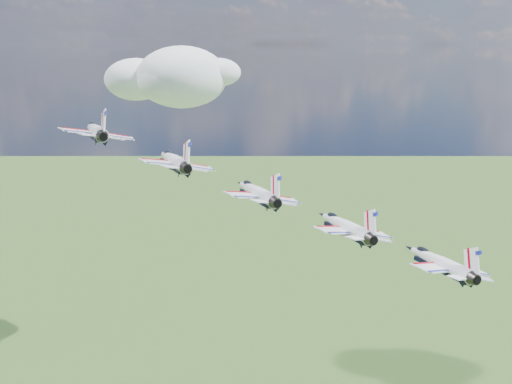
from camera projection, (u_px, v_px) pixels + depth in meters
name	position (u px, v px, depth m)	size (l,w,h in m)	color
cloud_far	(179.00, 70.00, 332.47)	(66.78, 52.47, 26.23)	white
jet_0	(95.00, 130.00, 89.71)	(9.59, 14.20, 4.24)	white
jet_1	(173.00, 160.00, 87.06)	(9.59, 14.20, 4.24)	white
jet_2	(256.00, 192.00, 84.40)	(9.59, 14.20, 4.24)	white
jet_3	(344.00, 226.00, 81.74)	(9.59, 14.20, 4.24)	white
jet_4	(438.00, 262.00, 79.09)	(9.59, 14.20, 4.24)	white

